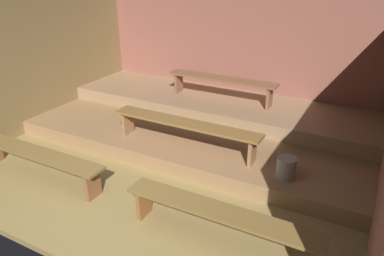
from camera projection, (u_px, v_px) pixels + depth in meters
The scene contains 10 objects.
ground at pixel (181, 156), 6.04m from camera, with size 6.54×5.24×0.08m, color olive.
wall_back at pixel (236, 54), 7.35m from camera, with size 6.54×0.06×2.34m, color brown.
wall_left at pixel (43, 62), 6.79m from camera, with size 0.06×5.24×2.34m, color brown.
platform_lower at pixel (202, 129), 6.60m from camera, with size 5.74×2.89×0.24m, color #926D47.
platform_middle at pixel (219, 105), 7.06m from camera, with size 5.74×1.49×0.24m, color #937250.
bench_floor_left at pixel (37, 157), 5.20m from camera, with size 2.23×0.32×0.43m.
bench_floor_right at pixel (220, 216), 3.99m from camera, with size 2.23×0.32×0.43m.
bench_lower_center at pixel (185, 126), 5.56m from camera, with size 2.40×0.32×0.43m.
bench_middle_center at pixel (222, 82), 6.84m from camera, with size 2.08×0.32×0.43m.
pail_lower at pixel (286, 168), 4.86m from camera, with size 0.26×0.26×0.29m, color gray.
Camera 1 is at (2.67, -2.38, 2.86)m, focal length 34.68 mm.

